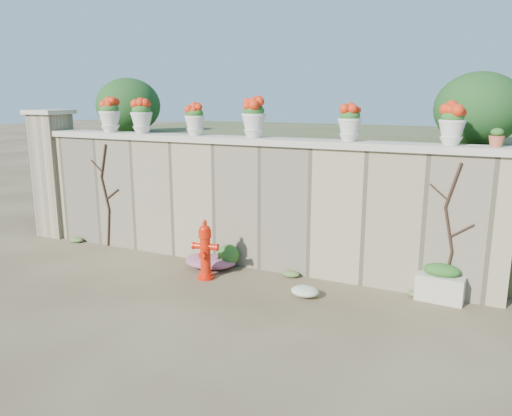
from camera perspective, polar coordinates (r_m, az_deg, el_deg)
The scene contains 21 objects.
ground at distance 7.01m, azimuth -8.39°, elevation -10.47°, with size 80.00×80.00×0.00m, color #4C3A26.
stone_wall at distance 8.19m, azimuth -1.67°, elevation 0.41°, with size 8.00×0.40×2.00m, color #958763.
wall_cap at distance 8.04m, azimuth -1.72°, elevation 7.75°, with size 8.10×0.52×0.10m, color beige.
gate_pillar at distance 10.66m, azimuth -22.05°, elevation 3.76°, with size 0.72×0.72×2.48m.
raised_fill at distance 11.09m, azimuth 5.83°, elevation 3.60°, with size 9.00×6.00×2.00m, color #384C23.
back_shrub_left at distance 10.78m, azimuth -14.37°, elevation 11.29°, with size 1.30×1.30×1.10m, color #143814.
back_shrub_right at distance 8.34m, azimuth 24.08°, elevation 10.30°, with size 1.30×1.30×1.10m, color #143814.
vine_left at distance 9.52m, azimuth -16.80°, elevation 1.55°, with size 0.60×0.04×1.91m.
vine_right at distance 7.15m, azimuth 21.24°, elevation -2.38°, with size 0.60×0.04×1.91m.
fire_hydrant at distance 7.63m, azimuth -5.82°, elevation -4.74°, with size 0.40×0.28×0.92m.
planter_box at distance 7.34m, azimuth 20.36°, elevation -8.06°, with size 0.65×0.41×0.52m.
green_shrub at distance 8.18m, azimuth -3.48°, elevation -5.08°, with size 0.52×0.47×0.50m, color #1E5119.
magenta_clump at distance 8.18m, azimuth -5.41°, elevation -6.07°, with size 0.89×0.59×0.24m, color #CD2996.
white_flowers at distance 7.13m, azimuth 5.68°, elevation -9.20°, with size 0.52×0.42×0.19m, color white.
urn_pot_0 at distance 9.51m, azimuth -16.38°, elevation 10.13°, with size 0.39×0.39×0.61m.
urn_pot_1 at distance 9.06m, azimuth -12.96°, elevation 10.17°, with size 0.38×0.38×0.59m.
urn_pot_2 at distance 8.44m, azimuth -7.01°, elevation 10.00°, with size 0.33×0.33×0.52m.
urn_pot_3 at distance 7.91m, azimuth -0.25°, elevation 10.20°, with size 0.38×0.38×0.60m.
urn_pot_4 at distance 7.39m, azimuth 10.65°, elevation 9.53°, with size 0.34×0.34×0.53m.
urn_pot_5 at distance 7.16m, azimuth 21.49°, elevation 8.83°, with size 0.35×0.35×0.54m.
terracotta_pot at distance 7.16m, azimuth 25.80°, elevation 7.16°, with size 0.20×0.20×0.23m.
Camera 1 is at (3.63, -5.34, 2.74)m, focal length 35.00 mm.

